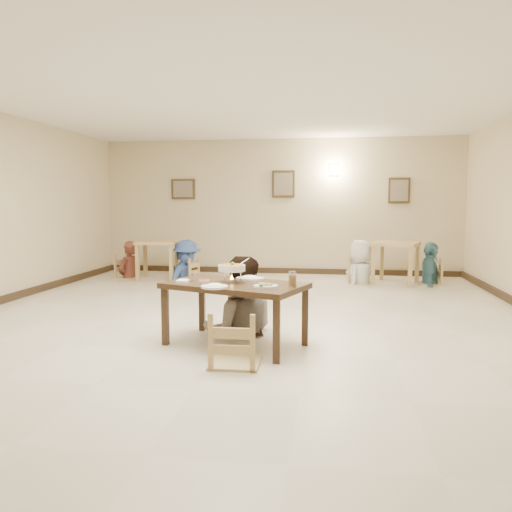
% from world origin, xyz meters
% --- Properties ---
extents(floor, '(10.00, 10.00, 0.00)m').
position_xyz_m(floor, '(0.00, 0.00, 0.00)').
color(floor, beige).
rests_on(floor, ground).
extents(ceiling, '(10.00, 10.00, 0.00)m').
position_xyz_m(ceiling, '(0.00, 0.00, 3.00)').
color(ceiling, white).
rests_on(ceiling, wall_back).
extents(wall_back, '(10.00, 0.00, 10.00)m').
position_xyz_m(wall_back, '(0.00, 5.00, 1.50)').
color(wall_back, beige).
rests_on(wall_back, floor).
extents(baseboard_back, '(8.00, 0.06, 0.12)m').
position_xyz_m(baseboard_back, '(0.00, 4.97, 0.06)').
color(baseboard_back, '#312315').
rests_on(baseboard_back, floor).
extents(picture_a, '(0.55, 0.04, 0.45)m').
position_xyz_m(picture_a, '(-2.20, 4.96, 1.90)').
color(picture_a, '#3C2D18').
rests_on(picture_a, wall_back).
extents(picture_b, '(0.50, 0.04, 0.60)m').
position_xyz_m(picture_b, '(0.10, 4.96, 2.00)').
color(picture_b, '#3C2D18').
rests_on(picture_b, wall_back).
extents(picture_c, '(0.45, 0.04, 0.55)m').
position_xyz_m(picture_c, '(2.60, 4.96, 1.85)').
color(picture_c, '#3C2D18').
rests_on(picture_c, wall_back).
extents(wall_sconce, '(0.16, 0.05, 0.22)m').
position_xyz_m(wall_sconce, '(1.20, 4.96, 2.30)').
color(wall_sconce, '#FFD88C').
rests_on(wall_sconce, wall_back).
extents(main_table, '(1.69, 1.30, 0.70)m').
position_xyz_m(main_table, '(0.10, -0.84, 0.62)').
color(main_table, '#3C2715').
rests_on(main_table, floor).
extents(chair_far, '(0.42, 0.42, 0.89)m').
position_xyz_m(chair_far, '(0.03, -0.17, 0.45)').
color(chair_far, tan).
rests_on(chair_far, floor).
extents(chair_near, '(0.48, 0.48, 1.02)m').
position_xyz_m(chair_near, '(0.22, -1.50, 0.51)').
color(chair_near, tan).
rests_on(chair_near, floor).
extents(main_diner, '(1.04, 0.88, 1.88)m').
position_xyz_m(main_diner, '(0.06, -0.30, 0.94)').
color(main_diner, gray).
rests_on(main_diner, floor).
extents(curry_warmer, '(0.34, 0.30, 0.27)m').
position_xyz_m(curry_warmer, '(0.06, -0.81, 0.86)').
color(curry_warmer, silver).
rests_on(curry_warmer, main_table).
extents(rice_plate_far, '(0.32, 0.32, 0.07)m').
position_xyz_m(rice_plate_far, '(0.23, -0.59, 0.72)').
color(rice_plate_far, white).
rests_on(rice_plate_far, main_table).
extents(rice_plate_near, '(0.28, 0.28, 0.06)m').
position_xyz_m(rice_plate_near, '(-0.05, -1.19, 0.71)').
color(rice_plate_near, white).
rests_on(rice_plate_near, main_table).
extents(fried_plate, '(0.26, 0.26, 0.06)m').
position_xyz_m(fried_plate, '(0.47, -1.09, 0.72)').
color(fried_plate, white).
rests_on(fried_plate, main_table).
extents(chili_dish, '(0.12, 0.12, 0.02)m').
position_xyz_m(chili_dish, '(-0.27, -0.78, 0.71)').
color(chili_dish, white).
rests_on(chili_dish, main_table).
extents(napkin_cutlery, '(0.15, 0.23, 0.03)m').
position_xyz_m(napkin_cutlery, '(-0.48, -0.89, 0.71)').
color(napkin_cutlery, white).
rests_on(napkin_cutlery, main_table).
extents(drink_glass, '(0.08, 0.08, 0.17)m').
position_xyz_m(drink_glass, '(0.74, -1.02, 0.78)').
color(drink_glass, white).
rests_on(drink_glass, main_table).
extents(bg_table_left, '(0.90, 0.90, 0.80)m').
position_xyz_m(bg_table_left, '(-2.40, 3.74, 0.66)').
color(bg_table_left, tan).
rests_on(bg_table_left, floor).
extents(bg_table_right, '(1.05, 1.05, 0.82)m').
position_xyz_m(bg_table_right, '(2.42, 3.84, 0.68)').
color(bg_table_right, tan).
rests_on(bg_table_right, floor).
extents(bg_chair_ll, '(0.46, 0.46, 0.97)m').
position_xyz_m(bg_chair_ll, '(-3.03, 3.72, 0.49)').
color(bg_chair_ll, tan).
rests_on(bg_chair_ll, floor).
extents(bg_chair_lr, '(0.41, 0.41, 0.88)m').
position_xyz_m(bg_chair_lr, '(-1.78, 3.69, 0.44)').
color(bg_chair_lr, tan).
rests_on(bg_chair_lr, floor).
extents(bg_chair_rl, '(0.41, 0.41, 0.87)m').
position_xyz_m(bg_chair_rl, '(1.75, 3.85, 0.43)').
color(bg_chair_rl, tan).
rests_on(bg_chair_rl, floor).
extents(bg_chair_rr, '(0.43, 0.43, 0.92)m').
position_xyz_m(bg_chair_rr, '(3.09, 3.87, 0.46)').
color(bg_chair_rr, tan).
rests_on(bg_chair_rr, floor).
extents(bg_diner_a, '(0.55, 0.67, 1.58)m').
position_xyz_m(bg_diner_a, '(-3.03, 3.72, 0.79)').
color(bg_diner_a, brown).
rests_on(bg_diner_a, floor).
extents(bg_diner_b, '(0.88, 1.20, 1.66)m').
position_xyz_m(bg_diner_b, '(-1.78, 3.69, 0.83)').
color(bg_diner_b, '#365699').
rests_on(bg_diner_b, floor).
extents(bg_diner_c, '(0.88, 1.00, 1.72)m').
position_xyz_m(bg_diner_c, '(1.75, 3.85, 0.86)').
color(bg_diner_c, silver).
rests_on(bg_diner_c, floor).
extents(bg_diner_d, '(0.56, 1.02, 1.65)m').
position_xyz_m(bg_diner_d, '(3.09, 3.87, 0.83)').
color(bg_diner_d, teal).
rests_on(bg_diner_d, floor).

